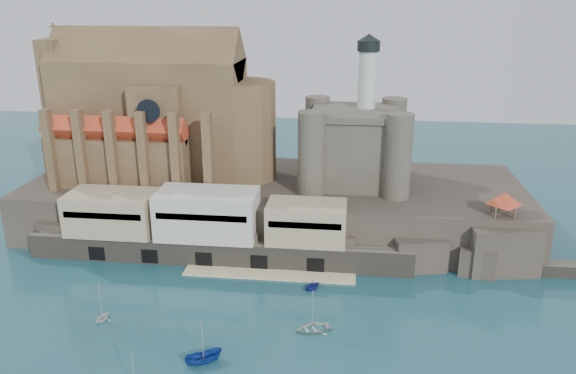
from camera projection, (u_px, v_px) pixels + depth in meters
The scene contains 11 objects.
ground at pixel (237, 332), 81.14m from camera, with size 300.00×300.00×0.00m, color #17434D.
promontory at pixel (274, 205), 116.55m from camera, with size 100.00×36.00×10.00m.
quay at pixel (207, 228), 101.97m from camera, with size 70.00×12.00×13.05m.
church at pixel (160, 118), 115.94m from camera, with size 47.00×25.93×30.51m.
castle_keep at pixel (355, 143), 112.02m from camera, with size 21.20×21.20×29.30m.
rock_outcrop at pixel (498, 246), 99.49m from camera, with size 14.50×10.50×8.70m.
pavilion at pixel (504, 200), 96.82m from camera, with size 6.40×6.40×5.40m.
boat_2 at pixel (204, 362), 74.51m from camera, with size 1.91×1.96×5.08m, color navy.
boat_4 at pixel (103, 320), 84.29m from camera, with size 2.68×1.64×3.11m, color silver.
boat_6 at pixel (312, 330), 81.76m from camera, with size 3.79×1.10×5.31m, color beige.
boat_7 at pixel (312, 289), 93.21m from camera, with size 2.96×1.81×3.43m, color navy.
Camera 1 is at (15.48, -68.59, 46.24)m, focal length 35.00 mm.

